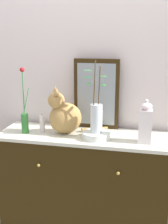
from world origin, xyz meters
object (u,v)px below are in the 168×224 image
(sideboard, at_px, (84,184))
(vase_glass_clear, at_px, (96,116))
(vase_slim_green, at_px, (25,117))
(bowl_porcelain, at_px, (96,135))
(candle_pillar, at_px, (42,124))
(mirror_leaning, at_px, (96,94))
(jar_lidded_porcelain, at_px, (145,123))
(cat_sitting, at_px, (64,115))

(sideboard, height_order, vase_glass_clear, vase_glass_clear)
(vase_slim_green, xyz_separation_m, vase_glass_clear, (0.56, -0.00, 0.05))
(sideboard, relative_size, bowl_porcelain, 6.29)
(vase_slim_green, xyz_separation_m, candle_pillar, (0.12, 0.05, -0.06))
(mirror_leaning, xyz_separation_m, candle_pillar, (-0.39, -0.20, -0.22))
(vase_glass_clear, relative_size, jar_lidded_porcelain, 1.67)
(cat_sitting, xyz_separation_m, bowl_porcelain, (0.26, -0.06, -0.12))
(cat_sitting, relative_size, jar_lidded_porcelain, 1.46)
(sideboard, xyz_separation_m, bowl_porcelain, (0.11, -0.06, 0.45))
(bowl_porcelain, xyz_separation_m, vase_glass_clear, (-0.00, 0.00, 0.15))
(mirror_leaning, bearing_deg, vase_slim_green, -154.14)
(bowl_porcelain, relative_size, jar_lidded_porcelain, 0.67)
(vase_glass_clear, bearing_deg, mirror_leaning, 100.63)
(bowl_porcelain, bearing_deg, sideboard, 151.30)
(sideboard, height_order, bowl_porcelain, bowl_porcelain)
(sideboard, relative_size, jar_lidded_porcelain, 4.22)
(vase_slim_green, bearing_deg, cat_sitting, 10.29)
(mirror_leaning, relative_size, bowl_porcelain, 2.67)
(cat_sitting, height_order, jar_lidded_porcelain, cat_sitting)
(cat_sitting, distance_m, jar_lidded_porcelain, 0.62)
(mirror_leaning, xyz_separation_m, cat_sitting, (-0.21, -0.20, -0.13))
(cat_sitting, bearing_deg, vase_slim_green, -169.71)
(mirror_leaning, bearing_deg, candle_pillar, -152.49)
(vase_slim_green, xyz_separation_m, bowl_porcelain, (0.56, -0.00, -0.10))
(bowl_porcelain, bearing_deg, cat_sitting, 167.72)
(vase_slim_green, relative_size, candle_pillar, 3.56)
(vase_glass_clear, xyz_separation_m, jar_lidded_porcelain, (0.35, -0.01, -0.03))
(vase_slim_green, height_order, candle_pillar, vase_slim_green)
(mirror_leaning, xyz_separation_m, vase_slim_green, (-0.52, -0.25, -0.16))
(sideboard, xyz_separation_m, cat_sitting, (-0.15, -0.00, 0.57))
(cat_sitting, relative_size, vase_slim_green, 0.90)
(mirror_leaning, relative_size, vase_slim_green, 1.10)
(vase_glass_clear, relative_size, candle_pillar, 3.65)
(mirror_leaning, bearing_deg, jar_lidded_porcelain, -32.92)
(vase_glass_clear, distance_m, candle_pillar, 0.45)
(mirror_leaning, distance_m, vase_glass_clear, 0.28)
(cat_sitting, distance_m, vase_glass_clear, 0.27)
(vase_slim_green, relative_size, jar_lidded_porcelain, 1.63)
(vase_slim_green, bearing_deg, jar_lidded_porcelain, -0.57)
(jar_lidded_porcelain, height_order, candle_pillar, jar_lidded_porcelain)
(bowl_porcelain, distance_m, candle_pillar, 0.44)
(candle_pillar, bearing_deg, vase_glass_clear, -6.13)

